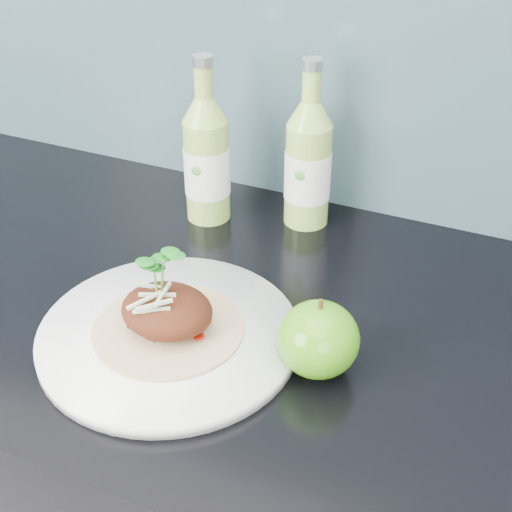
# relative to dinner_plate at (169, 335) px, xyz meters

# --- Properties ---
(dinner_plate) EXTENTS (0.33, 0.33, 0.02)m
(dinner_plate) POSITION_rel_dinner_plate_xyz_m (0.00, 0.00, 0.00)
(dinner_plate) COLOR white
(dinner_plate) RESTS_ON kitchen_counter
(pork_taco) EXTENTS (0.17, 0.17, 0.10)m
(pork_taco) POSITION_rel_dinner_plate_xyz_m (-0.00, 0.00, 0.04)
(pork_taco) COLOR tan
(pork_taco) RESTS_ON dinner_plate
(green_apple) EXTENTS (0.11, 0.11, 0.09)m
(green_apple) POSITION_rel_dinner_plate_xyz_m (0.17, 0.02, 0.03)
(green_apple) COLOR #32910F
(green_apple) RESTS_ON kitchen_counter
(cider_bottle_left) EXTENTS (0.07, 0.07, 0.24)m
(cider_bottle_left) POSITION_rel_dinner_plate_xyz_m (-0.09, 0.27, 0.08)
(cider_bottle_left) COLOR #95BB4E
(cider_bottle_left) RESTS_ON kitchen_counter
(cider_bottle_right) EXTENTS (0.08, 0.08, 0.24)m
(cider_bottle_right) POSITION_rel_dinner_plate_xyz_m (0.05, 0.31, 0.08)
(cider_bottle_right) COLOR #9BC351
(cider_bottle_right) RESTS_ON kitchen_counter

